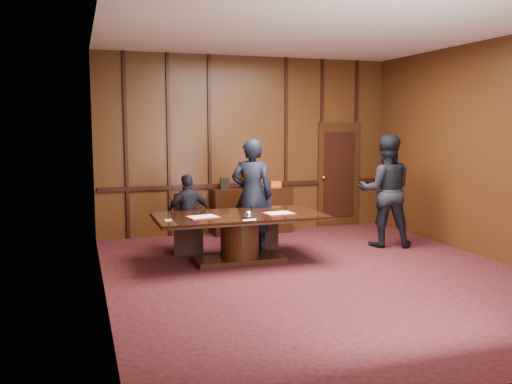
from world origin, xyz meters
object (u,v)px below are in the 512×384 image
conference_table (240,230)px  signatory_left (188,214)px  witness_right (385,191)px  sideboard (252,209)px  witness_left (252,195)px  signatory_right (262,216)px

conference_table → signatory_left: size_ratio=1.96×
conference_table → witness_right: (2.78, 0.30, 0.48)m
conference_table → witness_right: size_ratio=1.32×
sideboard → conference_table: sideboard is taller
witness_left → witness_right: (2.35, -0.40, 0.03)m
conference_table → witness_right: witness_right is taller
sideboard → conference_table: 2.34m
sideboard → conference_table: size_ratio=0.61×
signatory_right → witness_right: witness_right is taller
sideboard → signatory_right: bearing=-100.5°
signatory_left → signatory_right: bearing=171.0°
conference_table → signatory_left: bearing=129.1°
signatory_left → witness_left: (1.08, -0.10, 0.29)m
signatory_left → witness_right: witness_right is taller
conference_table → signatory_right: size_ratio=2.27×
witness_left → signatory_left: bearing=19.5°
sideboard → witness_left: size_ratio=0.83×
signatory_left → witness_left: 1.12m
sideboard → witness_right: 2.69m
sideboard → witness_right: bearing=-44.7°
signatory_right → witness_right: (2.13, -0.50, 0.41)m
conference_table → witness_left: witness_left is taller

